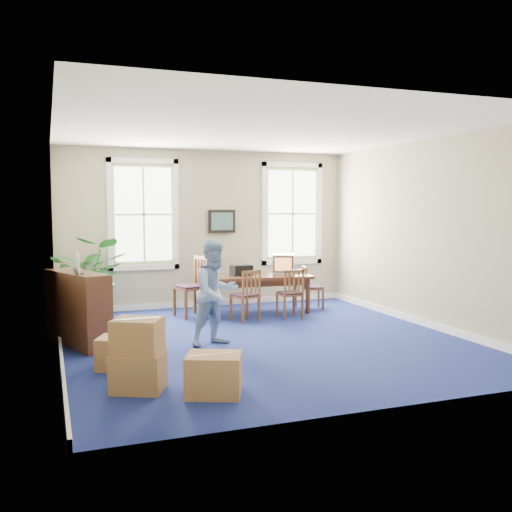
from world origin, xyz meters
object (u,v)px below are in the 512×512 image
object	(u,v)px
credenza	(78,309)
cardboard_boxes	(155,349)
conference_table	(254,294)
potted_plant	(93,277)
man	(216,293)
crt_tv	(283,264)
chair_near_left	(245,295)

from	to	relation	value
credenza	cardboard_boxes	bearing A→B (deg)	-94.96
conference_table	potted_plant	bearing A→B (deg)	176.29
man	crt_tv	bearing A→B (deg)	28.81
conference_table	crt_tv	xyz separation A→B (m)	(0.63, 0.05, 0.56)
chair_near_left	credenza	xyz separation A→B (m)	(-2.91, -0.87, 0.08)
chair_near_left	cardboard_boxes	distance (m)	3.85
crt_tv	man	bearing A→B (deg)	-108.73
chair_near_left	potted_plant	xyz separation A→B (m)	(-2.54, 1.18, 0.29)
chair_near_left	cardboard_boxes	size ratio (longest dim) A/B	0.62
crt_tv	potted_plant	bearing A→B (deg)	-163.49
chair_near_left	potted_plant	distance (m)	2.82
credenza	crt_tv	bearing A→B (deg)	-0.12
crt_tv	credenza	distance (m)	4.33
conference_table	man	xyz separation A→B (m)	(-1.43, -2.28, 0.42)
chair_near_left	credenza	size ratio (longest dim) A/B	0.67
crt_tv	cardboard_boxes	xyz separation A→B (m)	(-3.25, -3.95, -0.49)
conference_table	potted_plant	size ratio (longest dim) A/B	1.41
crt_tv	potted_plant	size ratio (longest dim) A/B	0.30
chair_near_left	cardboard_boxes	world-z (taller)	chair_near_left
conference_table	potted_plant	distance (m)	3.04
conference_table	man	bearing A→B (deg)	-117.25
credenza	conference_table	bearing A→B (deg)	2.91
conference_table	man	distance (m)	2.72
conference_table	crt_tv	world-z (taller)	crt_tv
chair_near_left	credenza	distance (m)	3.04
credenza	man	bearing A→B (deg)	-42.09
potted_plant	chair_near_left	bearing A→B (deg)	-24.90
man	cardboard_boxes	world-z (taller)	man
conference_table	credenza	size ratio (longest dim) A/B	1.54
chair_near_left	cardboard_boxes	bearing A→B (deg)	38.22
conference_table	crt_tv	bearing A→B (deg)	9.25
conference_table	cardboard_boxes	distance (m)	4.70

